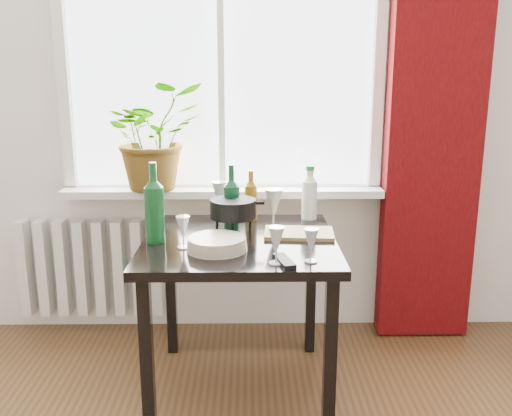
{
  "coord_description": "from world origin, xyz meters",
  "views": [
    {
      "loc": [
        0.14,
        -0.88,
        1.48
      ],
      "look_at": [
        0.17,
        1.55,
        0.88
      ],
      "focal_mm": 40.0,
      "sensor_mm": 36.0,
      "label": 1
    }
  ],
  "objects_px": {
    "wine_bottle_right": "(232,198)",
    "wine_bottle_left": "(154,202)",
    "bottle_amber": "(251,195)",
    "wineglass_back_center": "(273,209)",
    "table": "(240,258)",
    "wineglass_front_right": "(276,245)",
    "cleaning_bottle": "(310,192)",
    "wineglass_back_left": "(220,199)",
    "fondue_pot": "(233,217)",
    "radiator": "(91,268)",
    "plate_stack": "(217,244)",
    "potted_plant": "(154,136)",
    "cutting_board": "(299,233)",
    "wineglass_front_left": "(183,232)",
    "tv_remote": "(284,261)",
    "wineglass_far_right": "(311,245)"
  },
  "relations": [
    {
      "from": "fondue_pot",
      "to": "bottle_amber",
      "type": "bearing_deg",
      "value": 85.52
    },
    {
      "from": "cleaning_bottle",
      "to": "radiator",
      "type": "bearing_deg",
      "value": 166.38
    },
    {
      "from": "table",
      "to": "wineglass_front_right",
      "type": "height_order",
      "value": "wineglass_front_right"
    },
    {
      "from": "wine_bottle_left",
      "to": "radiator",
      "type": "bearing_deg",
      "value": 125.9
    },
    {
      "from": "wineglass_far_right",
      "to": "wineglass_back_center",
      "type": "height_order",
      "value": "wineglass_back_center"
    },
    {
      "from": "wineglass_back_center",
      "to": "tv_remote",
      "type": "height_order",
      "value": "wineglass_back_center"
    },
    {
      "from": "potted_plant",
      "to": "cleaning_bottle",
      "type": "xyz_separation_m",
      "value": [
        0.8,
        -0.24,
        -0.25
      ]
    },
    {
      "from": "potted_plant",
      "to": "table",
      "type": "bearing_deg",
      "value": -51.94
    },
    {
      "from": "wine_bottle_left",
      "to": "fondue_pot",
      "type": "bearing_deg",
      "value": 19.29
    },
    {
      "from": "wine_bottle_right",
      "to": "wineglass_back_left",
      "type": "bearing_deg",
      "value": 106.26
    },
    {
      "from": "radiator",
      "to": "potted_plant",
      "type": "bearing_deg",
      "value": -6.91
    },
    {
      "from": "wineglass_front_right",
      "to": "wineglass_back_left",
      "type": "bearing_deg",
      "value": 109.63
    },
    {
      "from": "table",
      "to": "bottle_amber",
      "type": "relative_size",
      "value": 3.36
    },
    {
      "from": "radiator",
      "to": "wine_bottle_left",
      "type": "height_order",
      "value": "wine_bottle_left"
    },
    {
      "from": "wine_bottle_left",
      "to": "wineglass_front_left",
      "type": "xyz_separation_m",
      "value": [
        0.13,
        -0.09,
        -0.11
      ]
    },
    {
      "from": "wineglass_front_right",
      "to": "cutting_board",
      "type": "relative_size",
      "value": 0.49
    },
    {
      "from": "radiator",
      "to": "wineglass_front_left",
      "type": "distance_m",
      "value": 1.07
    },
    {
      "from": "bottle_amber",
      "to": "plate_stack",
      "type": "relative_size",
      "value": 1.0
    },
    {
      "from": "cleaning_bottle",
      "to": "wineglass_back_left",
      "type": "xyz_separation_m",
      "value": [
        -0.45,
        0.03,
        -0.04
      ]
    },
    {
      "from": "wine_bottle_right",
      "to": "fondue_pot",
      "type": "height_order",
      "value": "wine_bottle_right"
    },
    {
      "from": "cleaning_bottle",
      "to": "wineglass_front_right",
      "type": "xyz_separation_m",
      "value": [
        -0.2,
        -0.67,
        -0.06
      ]
    },
    {
      "from": "potted_plant",
      "to": "tv_remote",
      "type": "distance_m",
      "value": 1.17
    },
    {
      "from": "bottle_amber",
      "to": "cutting_board",
      "type": "height_order",
      "value": "bottle_amber"
    },
    {
      "from": "table",
      "to": "bottle_amber",
      "type": "bearing_deg",
      "value": 80.72
    },
    {
      "from": "radiator",
      "to": "cleaning_bottle",
      "type": "relative_size",
      "value": 2.96
    },
    {
      "from": "wineglass_back_center",
      "to": "wineglass_back_left",
      "type": "xyz_separation_m",
      "value": [
        -0.26,
        0.23,
        -0.01
      ]
    },
    {
      "from": "bottle_amber",
      "to": "wineglass_back_center",
      "type": "relative_size",
      "value": 1.26
    },
    {
      "from": "potted_plant",
      "to": "wineglass_front_right",
      "type": "xyz_separation_m",
      "value": [
        0.6,
        -0.92,
        -0.31
      ]
    },
    {
      "from": "bottle_amber",
      "to": "wineglass_back_left",
      "type": "relative_size",
      "value": 1.34
    },
    {
      "from": "cleaning_bottle",
      "to": "fondue_pot",
      "type": "height_order",
      "value": "cleaning_bottle"
    },
    {
      "from": "wineglass_back_center",
      "to": "cutting_board",
      "type": "xyz_separation_m",
      "value": [
        0.11,
        -0.09,
        -0.09
      ]
    },
    {
      "from": "table",
      "to": "wine_bottle_left",
      "type": "distance_m",
      "value": 0.46
    },
    {
      "from": "bottle_amber",
      "to": "wineglass_back_center",
      "type": "xyz_separation_m",
      "value": [
        0.1,
        -0.18,
        -0.03
      ]
    },
    {
      "from": "wineglass_back_center",
      "to": "wineglass_front_right",
      "type": "bearing_deg",
      "value": -91.16
    },
    {
      "from": "table",
      "to": "radiator",
      "type": "bearing_deg",
      "value": 143.46
    },
    {
      "from": "table",
      "to": "wineglass_back_center",
      "type": "height_order",
      "value": "wineglass_back_center"
    },
    {
      "from": "fondue_pot",
      "to": "wine_bottle_left",
      "type": "bearing_deg",
      "value": -146.98
    },
    {
      "from": "plate_stack",
      "to": "wine_bottle_right",
      "type": "bearing_deg",
      "value": 79.81
    },
    {
      "from": "tv_remote",
      "to": "potted_plant",
      "type": "bearing_deg",
      "value": 110.54
    },
    {
      "from": "wine_bottle_right",
      "to": "wine_bottle_left",
      "type": "bearing_deg",
      "value": -150.87
    },
    {
      "from": "bottle_amber",
      "to": "cutting_board",
      "type": "relative_size",
      "value": 0.81
    },
    {
      "from": "wineglass_back_center",
      "to": "cutting_board",
      "type": "height_order",
      "value": "wineglass_back_center"
    },
    {
      "from": "bottle_amber",
      "to": "tv_remote",
      "type": "xyz_separation_m",
      "value": [
        0.13,
        -0.65,
        -0.12
      ]
    },
    {
      "from": "table",
      "to": "fondue_pot",
      "type": "relative_size",
      "value": 3.55
    },
    {
      "from": "wine_bottle_left",
      "to": "wine_bottle_right",
      "type": "height_order",
      "value": "wine_bottle_left"
    },
    {
      "from": "table",
      "to": "wineglass_front_right",
      "type": "distance_m",
      "value": 0.4
    },
    {
      "from": "potted_plant",
      "to": "cutting_board",
      "type": "relative_size",
      "value": 1.81
    },
    {
      "from": "radiator",
      "to": "plate_stack",
      "type": "relative_size",
      "value": 3.16
    },
    {
      "from": "table",
      "to": "plate_stack",
      "type": "distance_m",
      "value": 0.22
    },
    {
      "from": "cleaning_bottle",
      "to": "wineglass_far_right",
      "type": "xyz_separation_m",
      "value": [
        -0.06,
        -0.66,
        -0.07
      ]
    }
  ]
}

